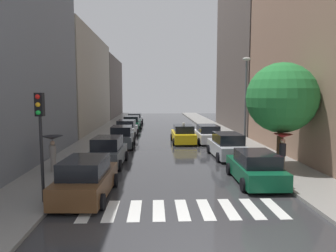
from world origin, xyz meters
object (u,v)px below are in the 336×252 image
at_px(traffic_light_left_corner, 40,123).
at_px(parked_car_left_third, 122,137).
at_px(parked_car_left_nearest, 86,179).
at_px(pedestrian_near_tree, 283,144).
at_px(parked_car_left_fourth, 127,129).
at_px(lamp_post_right, 246,98).
at_px(parked_car_right_nearest, 255,168).
at_px(parked_car_left_second, 108,152).
at_px(parked_car_right_third, 208,134).
at_px(street_tree_right, 282,98).
at_px(parked_car_left_sixth, 135,119).
at_px(pedestrian_foreground, 52,144).
at_px(taxi_midroad, 183,135).
at_px(parked_car_left_fifth, 132,123).
at_px(parked_car_right_second, 227,146).

bearing_deg(traffic_light_left_corner, parked_car_left_third, 82.54).
distance_m(parked_car_left_nearest, pedestrian_near_tree, 10.55).
xyz_separation_m(parked_car_left_fourth, lamp_post_right, (9.44, -9.50, 3.29)).
xyz_separation_m(parked_car_left_fourth, parked_car_right_nearest, (7.84, -16.85, -0.05)).
height_order(parked_car_left_second, parked_car_right_nearest, parked_car_left_second).
distance_m(parked_car_left_nearest, parked_car_right_third, 16.51).
xyz_separation_m(pedestrian_near_tree, street_tree_right, (0.21, 0.90, 2.50)).
bearing_deg(lamp_post_right, traffic_light_left_corner, -137.39).
height_order(parked_car_left_fourth, lamp_post_right, lamp_post_right).
distance_m(parked_car_left_sixth, pedestrian_foreground, 27.35).
height_order(taxi_midroad, lamp_post_right, lamp_post_right).
height_order(parked_car_left_second, parked_car_left_sixth, parked_car_left_second).
xyz_separation_m(parked_car_left_sixth, parked_car_right_third, (7.54, -16.74, 0.02)).
xyz_separation_m(taxi_midroad, traffic_light_left_corner, (-6.97, -15.24, 2.52)).
bearing_deg(pedestrian_near_tree, parked_car_right_nearest, 165.94).
bearing_deg(taxi_midroad, street_tree_right, -155.64).
relative_size(parked_car_left_third, parked_car_right_nearest, 0.88).
distance_m(parked_car_left_fourth, parked_car_right_nearest, 18.58).
xyz_separation_m(parked_car_right_third, street_tree_right, (2.45, -10.20, 3.40)).
bearing_deg(parked_car_left_fourth, parked_car_right_nearest, -152.48).
relative_size(parked_car_left_sixth, pedestrian_foreground, 2.39).
height_order(parked_car_right_third, lamp_post_right, lamp_post_right).
distance_m(parked_car_left_third, pedestrian_foreground, 8.75).
bearing_deg(pedestrian_foreground, parked_car_left_sixth, -153.06).
bearing_deg(parked_car_left_third, parked_car_right_nearest, -144.47).
height_order(street_tree_right, traffic_light_left_corner, street_tree_right).
xyz_separation_m(parked_car_left_nearest, parked_car_right_nearest, (7.90, 1.91, -0.06)).
bearing_deg(pedestrian_near_tree, parked_car_right_third, 48.84).
distance_m(parked_car_left_fifth, street_tree_right, 22.76).
xyz_separation_m(parked_car_left_second, lamp_post_right, (9.45, 3.35, 3.26)).
bearing_deg(parked_car_right_second, pedestrian_near_tree, -157.67).
height_order(parked_car_right_nearest, pedestrian_near_tree, pedestrian_near_tree).
distance_m(taxi_midroad, pedestrian_foreground, 13.11).
xyz_separation_m(pedestrian_foreground, street_tree_right, (12.83, 0.25, 2.52)).
relative_size(parked_car_left_second, parked_car_left_fourth, 0.98).
bearing_deg(parked_car_right_nearest, parked_car_left_second, 64.10).
bearing_deg(taxi_midroad, parked_car_left_second, 146.71).
xyz_separation_m(parked_car_right_nearest, parked_car_right_third, (-0.22, 12.70, 0.01)).
bearing_deg(traffic_light_left_corner, parked_car_right_second, 43.35).
height_order(parked_car_left_fifth, taxi_midroad, taxi_midroad).
height_order(parked_car_left_fourth, parked_car_right_second, parked_car_left_fourth).
height_order(parked_car_left_third, taxi_midroad, taxi_midroad).
distance_m(parked_car_left_second, taxi_midroad, 10.06).
bearing_deg(street_tree_right, lamp_post_right, 97.38).
height_order(pedestrian_foreground, lamp_post_right, lamp_post_right).
xyz_separation_m(parked_car_left_third, lamp_post_right, (9.27, -3.11, 3.27)).
bearing_deg(parked_car_right_third, parked_car_left_second, 137.59).
bearing_deg(parked_car_left_nearest, parked_car_left_fourth, 2.52).
height_order(parked_car_right_nearest, parked_car_right_second, parked_car_right_second).
distance_m(pedestrian_foreground, lamp_post_right, 13.45).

